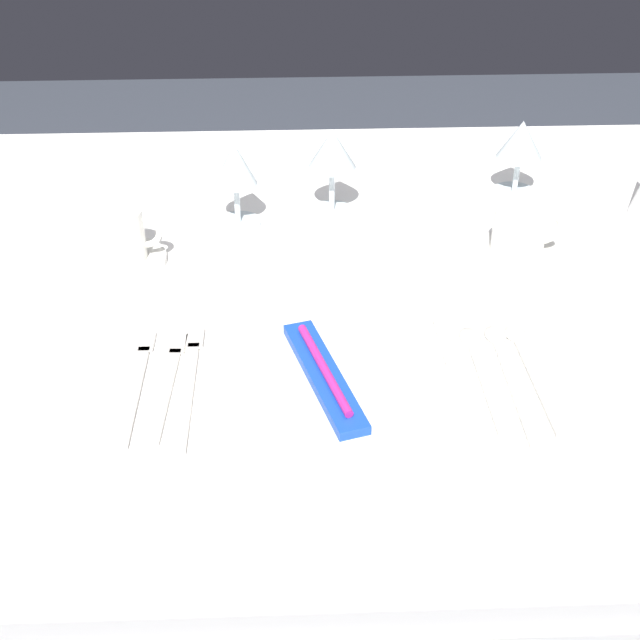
# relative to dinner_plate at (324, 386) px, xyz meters

# --- Properties ---
(ground_plane) EXTENTS (6.00, 6.00, 0.00)m
(ground_plane) POSITION_rel_dinner_plate_xyz_m (0.04, 0.24, -0.75)
(ground_plane) COLOR #383D47
(dining_table) EXTENTS (1.80, 1.11, 0.74)m
(dining_table) POSITION_rel_dinner_plate_xyz_m (0.04, 0.24, -0.09)
(dining_table) COLOR white
(dining_table) RESTS_ON ground
(dinner_plate) EXTENTS (0.26, 0.26, 0.02)m
(dinner_plate) POSITION_rel_dinner_plate_xyz_m (0.00, 0.00, 0.00)
(dinner_plate) COLOR white
(dinner_plate) RESTS_ON dining_table
(toothbrush_package) EXTENTS (0.09, 0.21, 0.02)m
(toothbrush_package) POSITION_rel_dinner_plate_xyz_m (0.00, 0.00, 0.02)
(toothbrush_package) COLOR blue
(toothbrush_package) RESTS_ON dinner_plate
(fork_outer) EXTENTS (0.02, 0.23, 0.00)m
(fork_outer) POSITION_rel_dinner_plate_xyz_m (-0.16, 0.02, -0.01)
(fork_outer) COLOR beige
(fork_outer) RESTS_ON dining_table
(fork_inner) EXTENTS (0.03, 0.20, 0.00)m
(fork_inner) POSITION_rel_dinner_plate_xyz_m (-0.18, 0.03, -0.01)
(fork_inner) COLOR beige
(fork_inner) RESTS_ON dining_table
(fork_salad) EXTENTS (0.02, 0.21, 0.00)m
(fork_salad) POSITION_rel_dinner_plate_xyz_m (-0.22, 0.03, -0.01)
(fork_salad) COLOR beige
(fork_salad) RESTS_ON dining_table
(dinner_knife) EXTENTS (0.02, 0.22, 0.00)m
(dinner_knife) POSITION_rel_dinner_plate_xyz_m (0.16, 0.02, -0.01)
(dinner_knife) COLOR beige
(dinner_knife) RESTS_ON dining_table
(spoon_soup) EXTENTS (0.03, 0.21, 0.01)m
(spoon_soup) POSITION_rel_dinner_plate_xyz_m (0.19, 0.04, -0.01)
(spoon_soup) COLOR beige
(spoon_soup) RESTS_ON dining_table
(spoon_dessert) EXTENTS (0.03, 0.23, 0.01)m
(spoon_dessert) POSITION_rel_dinner_plate_xyz_m (0.22, 0.04, -0.01)
(spoon_dessert) COLOR beige
(spoon_dessert) RESTS_ON dining_table
(spoon_tea) EXTENTS (0.03, 0.21, 0.01)m
(spoon_tea) POSITION_rel_dinner_plate_xyz_m (0.25, 0.04, -0.01)
(spoon_tea) COLOR beige
(spoon_tea) RESTS_ON dining_table
(saucer_left) EXTENTS (0.13, 0.13, 0.01)m
(saucer_left) POSITION_rel_dinner_plate_xyz_m (-0.28, 0.31, -0.00)
(saucer_left) COLOR white
(saucer_left) RESTS_ON dining_table
(coffee_cup_left) EXTENTS (0.10, 0.07, 0.07)m
(coffee_cup_left) POSITION_rel_dinner_plate_xyz_m (-0.28, 0.31, 0.04)
(coffee_cup_left) COLOR white
(coffee_cup_left) RESTS_ON saucer_left
(saucer_right) EXTENTS (0.14, 0.14, 0.01)m
(saucer_right) POSITION_rel_dinner_plate_xyz_m (0.29, 0.30, -0.00)
(saucer_right) COLOR white
(saucer_right) RESTS_ON dining_table
(coffee_cup_right) EXTENTS (0.10, 0.08, 0.07)m
(coffee_cup_right) POSITION_rel_dinner_plate_xyz_m (0.29, 0.30, 0.04)
(coffee_cup_right) COLOR white
(coffee_cup_right) RESTS_ON saucer_right
(wine_glass_centre) EXTENTS (0.07, 0.07, 0.13)m
(wine_glass_centre) POSITION_rel_dinner_plate_xyz_m (0.34, 0.50, 0.08)
(wine_glass_centre) COLOR silver
(wine_glass_centre) RESTS_ON dining_table
(wine_glass_left) EXTENTS (0.07, 0.07, 0.14)m
(wine_glass_left) POSITION_rel_dinner_plate_xyz_m (0.03, 0.45, 0.09)
(wine_glass_left) COLOR silver
(wine_glass_left) RESTS_ON dining_table
(wine_glass_right) EXTENTS (0.07, 0.07, 0.13)m
(wine_glass_right) POSITION_rel_dinner_plate_xyz_m (-0.12, 0.42, 0.08)
(wine_glass_right) COLOR silver
(wine_glass_right) RESTS_ON dining_table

